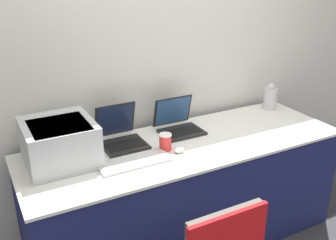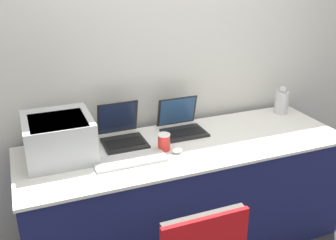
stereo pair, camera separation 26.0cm
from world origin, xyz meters
TOP-DOWN VIEW (x-y plane):
  - wall_back at (0.00, 0.84)m, footprint 8.00×0.05m
  - table at (0.00, 0.37)m, footprint 2.25×0.76m
  - printer at (-0.82, 0.49)m, footprint 0.42×0.44m
  - laptop_left at (-0.39, 0.57)m, footprint 0.29×0.32m
  - laptop_right at (0.06, 0.57)m, footprint 0.30×0.28m
  - external_keyboard at (-0.43, 0.27)m, footprint 0.46×0.17m
  - coffee_cup at (-0.17, 0.34)m, footprint 0.08×0.08m
  - mouse at (-0.11, 0.27)m, footprint 0.07×0.06m
  - metal_pitcher at (0.96, 0.61)m, footprint 0.11×0.11m

SIDE VIEW (x-z plane):
  - table at x=0.00m, z-range 0.00..0.80m
  - external_keyboard at x=-0.43m, z-range 0.80..0.82m
  - mouse at x=-0.11m, z-range 0.80..0.84m
  - laptop_right at x=0.06m, z-range 0.73..0.97m
  - laptop_left at x=-0.39m, z-range 0.73..0.99m
  - coffee_cup at x=-0.17m, z-range 0.80..0.91m
  - metal_pitcher at x=0.96m, z-range 0.79..1.01m
  - printer at x=-0.82m, z-range 0.81..1.08m
  - wall_back at x=0.00m, z-range 0.00..2.60m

